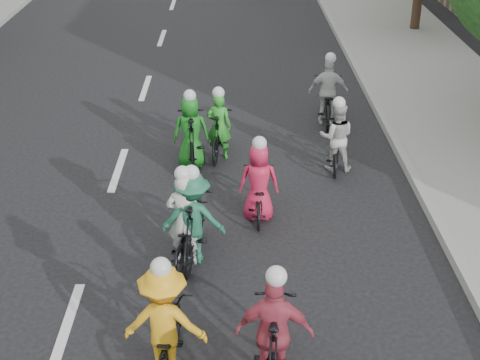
{
  "coord_description": "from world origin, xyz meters",
  "views": [
    {
      "loc": [
        2.4,
        -7.51,
        6.31
      ],
      "look_at": [
        2.52,
        2.6,
        1.0
      ],
      "focal_mm": 50.0,
      "sensor_mm": 36.0,
      "label": 1
    }
  ],
  "objects_px": {
    "cyclist_0": "(185,230)",
    "cyclist_3": "(274,339)",
    "cyclist_4": "(259,189)",
    "cyclist_9": "(191,136)",
    "cyclist_6": "(336,143)",
    "cyclist_5": "(219,131)",
    "cyclist_2": "(165,331)",
    "cyclist_8": "(328,98)",
    "cyclist_7": "(193,223)"
  },
  "relations": [
    {
      "from": "cyclist_5",
      "to": "cyclist_9",
      "type": "relative_size",
      "value": 0.9
    },
    {
      "from": "cyclist_7",
      "to": "cyclist_3",
      "type": "bearing_deg",
      "value": 118.92
    },
    {
      "from": "cyclist_0",
      "to": "cyclist_3",
      "type": "distance_m",
      "value": 3.07
    },
    {
      "from": "cyclist_3",
      "to": "cyclist_7",
      "type": "distance_m",
      "value": 3.02
    },
    {
      "from": "cyclist_3",
      "to": "cyclist_6",
      "type": "xyz_separation_m",
      "value": [
        1.63,
        6.12,
        -0.11
      ]
    },
    {
      "from": "cyclist_4",
      "to": "cyclist_5",
      "type": "height_order",
      "value": "cyclist_4"
    },
    {
      "from": "cyclist_8",
      "to": "cyclist_9",
      "type": "xyz_separation_m",
      "value": [
        -3.15,
        -2.27,
        0.04
      ]
    },
    {
      "from": "cyclist_0",
      "to": "cyclist_5",
      "type": "xyz_separation_m",
      "value": [
        0.49,
        3.94,
        0.02
      ]
    },
    {
      "from": "cyclist_9",
      "to": "cyclist_3",
      "type": "bearing_deg",
      "value": 98.13
    },
    {
      "from": "cyclist_7",
      "to": "cyclist_2",
      "type": "bearing_deg",
      "value": 91.68
    },
    {
      "from": "cyclist_9",
      "to": "cyclist_0",
      "type": "bearing_deg",
      "value": 87.36
    },
    {
      "from": "cyclist_3",
      "to": "cyclist_4",
      "type": "relative_size",
      "value": 1.19
    },
    {
      "from": "cyclist_4",
      "to": "cyclist_8",
      "type": "distance_m",
      "value": 4.81
    },
    {
      "from": "cyclist_0",
      "to": "cyclist_3",
      "type": "xyz_separation_m",
      "value": [
        1.28,
        -2.78,
        0.12
      ]
    },
    {
      "from": "cyclist_3",
      "to": "cyclist_0",
      "type": "bearing_deg",
      "value": -60.11
    },
    {
      "from": "cyclist_3",
      "to": "cyclist_6",
      "type": "distance_m",
      "value": 6.33
    },
    {
      "from": "cyclist_0",
      "to": "cyclist_6",
      "type": "distance_m",
      "value": 4.43
    },
    {
      "from": "cyclist_4",
      "to": "cyclist_8",
      "type": "bearing_deg",
      "value": -109.7
    },
    {
      "from": "cyclist_0",
      "to": "cyclist_8",
      "type": "bearing_deg",
      "value": -108.3
    },
    {
      "from": "cyclist_4",
      "to": "cyclist_5",
      "type": "relative_size",
      "value": 0.94
    },
    {
      "from": "cyclist_6",
      "to": "cyclist_9",
      "type": "height_order",
      "value": "cyclist_9"
    },
    {
      "from": "cyclist_0",
      "to": "cyclist_8",
      "type": "relative_size",
      "value": 0.88
    },
    {
      "from": "cyclist_0",
      "to": "cyclist_2",
      "type": "height_order",
      "value": "cyclist_2"
    },
    {
      "from": "cyclist_6",
      "to": "cyclist_8",
      "type": "bearing_deg",
      "value": -86.25
    },
    {
      "from": "cyclist_6",
      "to": "cyclist_7",
      "type": "relative_size",
      "value": 0.84
    },
    {
      "from": "cyclist_0",
      "to": "cyclist_8",
      "type": "height_order",
      "value": "cyclist_8"
    },
    {
      "from": "cyclist_4",
      "to": "cyclist_8",
      "type": "xyz_separation_m",
      "value": [
        1.82,
        4.45,
        0.05
      ]
    },
    {
      "from": "cyclist_6",
      "to": "cyclist_7",
      "type": "height_order",
      "value": "cyclist_7"
    },
    {
      "from": "cyclist_6",
      "to": "cyclist_8",
      "type": "xyz_separation_m",
      "value": [
        0.15,
        2.49,
        0.04
      ]
    },
    {
      "from": "cyclist_5",
      "to": "cyclist_3",
      "type": "bearing_deg",
      "value": 104.97
    },
    {
      "from": "cyclist_4",
      "to": "cyclist_8",
      "type": "relative_size",
      "value": 0.82
    },
    {
      "from": "cyclist_0",
      "to": "cyclist_3",
      "type": "height_order",
      "value": "cyclist_3"
    },
    {
      "from": "cyclist_8",
      "to": "cyclist_5",
      "type": "bearing_deg",
      "value": 42.28
    },
    {
      "from": "cyclist_4",
      "to": "cyclist_5",
      "type": "bearing_deg",
      "value": -71.16
    },
    {
      "from": "cyclist_0",
      "to": "cyclist_5",
      "type": "relative_size",
      "value": 1.01
    },
    {
      "from": "cyclist_2",
      "to": "cyclist_9",
      "type": "xyz_separation_m",
      "value": [
        0.01,
        6.14,
        -0.02
      ]
    },
    {
      "from": "cyclist_0",
      "to": "cyclist_7",
      "type": "bearing_deg",
      "value": -164.96
    },
    {
      "from": "cyclist_3",
      "to": "cyclist_6",
      "type": "height_order",
      "value": "cyclist_3"
    },
    {
      "from": "cyclist_2",
      "to": "cyclist_4",
      "type": "xyz_separation_m",
      "value": [
        1.34,
        3.96,
        -0.1
      ]
    },
    {
      "from": "cyclist_5",
      "to": "cyclist_9",
      "type": "xyz_separation_m",
      "value": [
        -0.57,
        -0.39,
        0.07
      ]
    },
    {
      "from": "cyclist_3",
      "to": "cyclist_8",
      "type": "height_order",
      "value": "cyclist_3"
    },
    {
      "from": "cyclist_8",
      "to": "cyclist_9",
      "type": "distance_m",
      "value": 3.88
    },
    {
      "from": "cyclist_3",
      "to": "cyclist_5",
      "type": "bearing_deg",
      "value": -78.06
    },
    {
      "from": "cyclist_6",
      "to": "cyclist_7",
      "type": "bearing_deg",
      "value": 57.25
    },
    {
      "from": "cyclist_5",
      "to": "cyclist_6",
      "type": "relative_size",
      "value": 1.08
    },
    {
      "from": "cyclist_5",
      "to": "cyclist_9",
      "type": "height_order",
      "value": "cyclist_9"
    },
    {
      "from": "cyclist_6",
      "to": "cyclist_5",
      "type": "bearing_deg",
      "value": -6.94
    },
    {
      "from": "cyclist_8",
      "to": "cyclist_0",
      "type": "bearing_deg",
      "value": 68.44
    },
    {
      "from": "cyclist_4",
      "to": "cyclist_9",
      "type": "xyz_separation_m",
      "value": [
        -1.33,
        2.18,
        0.09
      ]
    },
    {
      "from": "cyclist_3",
      "to": "cyclist_8",
      "type": "distance_m",
      "value": 8.79
    }
  ]
}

